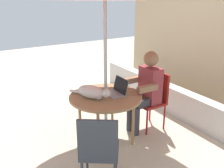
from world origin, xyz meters
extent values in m
plane|color=beige|center=(0.00, 0.00, 0.00)|extent=(14.00, 14.00, 0.00)
cube|color=tan|center=(0.00, 2.27, 0.95)|extent=(4.80, 0.08, 1.90)
cube|color=beige|center=(0.00, 1.47, 0.24)|extent=(4.32, 0.20, 0.47)
cylinder|color=#9E754C|center=(0.00, 0.00, 0.69)|extent=(0.98, 0.98, 0.03)
cylinder|color=#9E754C|center=(0.27, 0.27, 0.34)|extent=(0.04, 0.04, 0.67)
cylinder|color=#9E754C|center=(-0.27, 0.27, 0.34)|extent=(0.04, 0.04, 0.67)
cylinder|color=#9E754C|center=(-0.27, -0.27, 0.34)|extent=(0.04, 0.04, 0.67)
cylinder|color=#9E754C|center=(0.27, -0.27, 0.34)|extent=(0.04, 0.04, 0.67)
cylinder|color=#B7B7BC|center=(0.00, 0.00, 1.06)|extent=(0.04, 0.04, 2.12)
cube|color=maroon|center=(0.00, 0.77, 0.42)|extent=(0.40, 0.40, 0.04)
cube|color=maroon|center=(0.00, 0.95, 0.66)|extent=(0.40, 0.04, 0.44)
cylinder|color=maroon|center=(0.17, 0.94, 0.20)|extent=(0.03, 0.03, 0.41)
cylinder|color=maroon|center=(-0.17, 0.94, 0.20)|extent=(0.03, 0.03, 0.41)
cylinder|color=maroon|center=(-0.17, 0.60, 0.20)|extent=(0.03, 0.03, 0.41)
cylinder|color=maroon|center=(0.17, 0.60, 0.20)|extent=(0.03, 0.03, 0.41)
cube|color=#33383F|center=(0.71, -0.49, 0.42)|extent=(0.56, 0.56, 0.04)
cube|color=#33383F|center=(0.85, -0.59, 0.66)|extent=(0.26, 0.35, 0.44)
cylinder|color=#33383F|center=(0.66, -0.25, 0.20)|extent=(0.03, 0.03, 0.41)
cylinder|color=#33383F|center=(0.47, -0.53, 0.20)|extent=(0.03, 0.03, 0.41)
cube|color=maroon|center=(0.00, 0.77, 0.71)|extent=(0.34, 0.20, 0.54)
sphere|color=#936B4C|center=(0.00, 0.76, 1.11)|extent=(0.22, 0.22, 0.22)
cube|color=#383842|center=(-0.08, 0.62, 0.49)|extent=(0.12, 0.30, 0.12)
cylinder|color=#383842|center=(-0.08, 0.47, 0.22)|extent=(0.10, 0.10, 0.44)
cube|color=#383842|center=(0.08, 0.62, 0.49)|extent=(0.12, 0.30, 0.12)
cylinder|color=#383842|center=(0.08, 0.47, 0.22)|extent=(0.10, 0.10, 0.44)
cube|color=#936B4C|center=(-0.20, 0.55, 0.76)|extent=(0.08, 0.32, 0.08)
cube|color=#936B4C|center=(0.20, 0.55, 0.76)|extent=(0.08, 0.32, 0.08)
cube|color=gray|center=(0.02, 0.12, 0.71)|extent=(0.30, 0.23, 0.02)
cube|color=black|center=(0.02, 0.23, 0.82)|extent=(0.30, 0.06, 0.20)
cube|color=gray|center=(0.02, 0.24, 0.82)|extent=(0.30, 0.06, 0.20)
ellipsoid|color=silver|center=(-0.04, -0.19, 0.79)|extent=(0.44, 0.36, 0.17)
sphere|color=silver|center=(0.16, -0.08, 0.81)|extent=(0.11, 0.11, 0.11)
ellipsoid|color=white|center=(0.05, -0.14, 0.75)|extent=(0.16, 0.16, 0.09)
cylinder|color=silver|center=(-0.30, -0.31, 0.73)|extent=(0.17, 0.12, 0.04)
cone|color=silver|center=(0.17, -0.11, 0.86)|extent=(0.04, 0.04, 0.03)
cone|color=silver|center=(0.14, -0.05, 0.86)|extent=(0.04, 0.04, 0.03)
camera|label=1|loc=(2.79, -1.62, 2.04)|focal=41.67mm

